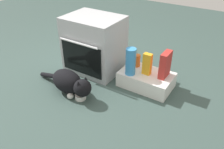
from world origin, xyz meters
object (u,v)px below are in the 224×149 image
cat (70,82)px  food_bowl (80,96)px  cereal_box (165,65)px  pantry_cabinet (146,80)px  water_bottle (131,62)px  sauce_jar (137,61)px  oven (94,45)px  juice_carton (147,64)px

cat → food_bowl: bearing=-0.0°
cereal_box → pantry_cabinet: bearing=-167.0°
pantry_cabinet → food_bowl: pantry_cabinet is taller
water_bottle → cat: bearing=-136.3°
food_bowl → sauce_jar: (0.30, 0.66, 0.21)m
water_bottle → oven: bearing=169.0°
cereal_box → oven: bearing=-177.3°
food_bowl → cat: cat is taller
cat → juice_carton: size_ratio=3.37×
water_bottle → sauce_jar: 0.21m
food_bowl → juice_carton: bearing=50.3°
oven → pantry_cabinet: 0.75m
water_bottle → juice_carton: (0.15, 0.10, -0.03)m
oven → cereal_box: oven is taller
cat → water_bottle: size_ratio=2.69×
oven → pantry_cabinet: oven is taller
pantry_cabinet → cereal_box: (0.18, 0.04, 0.23)m
pantry_cabinet → oven: bearing=-179.9°
cat → water_bottle: water_bottle is taller
food_bowl → cat: (-0.15, 0.02, 0.11)m
pantry_cabinet → water_bottle: bearing=-143.5°
food_bowl → juice_carton: juice_carton is taller
pantry_cabinet → cat: bearing=-137.9°
water_bottle → juice_carton: 0.18m
oven → cat: oven is taller
pantry_cabinet → juice_carton: (0.00, -0.01, 0.21)m
sauce_jar → oven: bearing=-171.4°
food_bowl → pantry_cabinet: bearing=51.0°
oven → sauce_jar: 0.55m
food_bowl → cereal_box: 0.94m
juice_carton → sauce_jar: 0.20m
cat → juice_carton: (0.62, 0.55, 0.15)m
sauce_jar → cat: bearing=-125.1°
cat → oven: bearing=106.3°
food_bowl → juice_carton: (0.47, 0.57, 0.26)m
pantry_cabinet → cat: 0.84m
cereal_box → juice_carton: bearing=-162.9°
sauce_jar → cereal_box: bearing=-6.3°
cat → sauce_jar: size_ratio=5.77×
water_bottle → sauce_jar: water_bottle is taller
cat → cereal_box: bearing=44.6°
oven → cereal_box: size_ratio=2.42×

